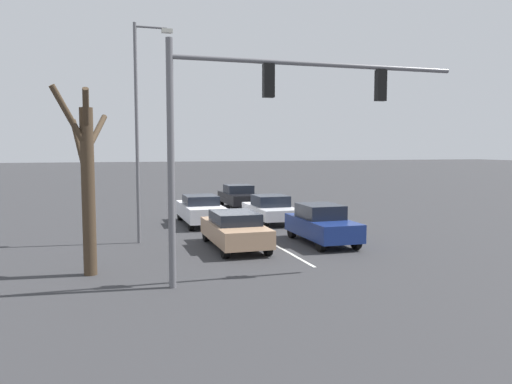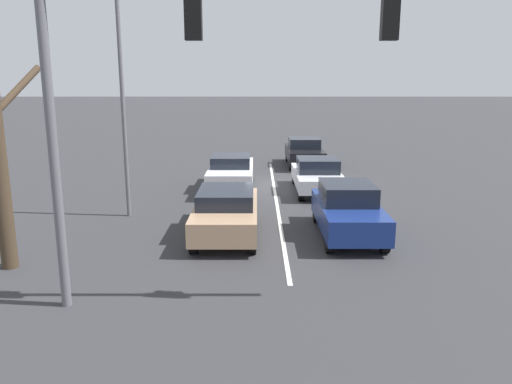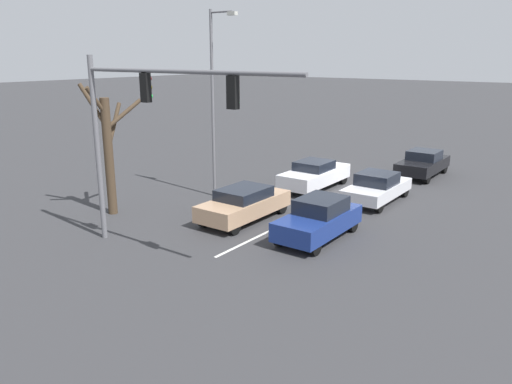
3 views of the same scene
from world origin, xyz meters
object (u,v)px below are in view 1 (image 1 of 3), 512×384
at_px(car_tan_midlane_front, 235,229).
at_px(car_silver_leftlane_second, 270,209).
at_px(car_navy_leftlane_front, 322,224).
at_px(traffic_signal_gantry, 260,112).
at_px(bare_tree_near, 87,178).
at_px(street_lamp_right_shoulder, 140,121).
at_px(car_black_leftlane_third, 239,196).
at_px(car_white_midlane_second, 200,210).

bearing_deg(car_tan_midlane_front, car_silver_leftlane_second, -120.19).
xyz_separation_m(car_navy_leftlane_front, traffic_signal_gantry, (4.20, 4.84, 4.16)).
bearing_deg(car_navy_leftlane_front, car_tan_midlane_front, -1.21).
distance_m(car_navy_leftlane_front, bare_tree_near, 9.68).
xyz_separation_m(car_silver_leftlane_second, street_lamp_right_shoulder, (6.89, 3.83, 4.31)).
xyz_separation_m(car_black_leftlane_third, traffic_signal_gantry, (4.07, 17.48, 4.18)).
bearing_deg(street_lamp_right_shoulder, car_white_midlane_second, -127.53).
distance_m(car_silver_leftlane_second, street_lamp_right_shoulder, 8.98).
bearing_deg(car_silver_leftlane_second, street_lamp_right_shoulder, 29.09).
bearing_deg(car_tan_midlane_front, car_navy_leftlane_front, 178.79).
bearing_deg(car_black_leftlane_third, traffic_signal_gantry, 76.90).
height_order(car_navy_leftlane_front, traffic_signal_gantry, traffic_signal_gantry).
relative_size(car_silver_leftlane_second, bare_tree_near, 0.76).
relative_size(street_lamp_right_shoulder, bare_tree_near, 1.55).
height_order(car_navy_leftlane_front, car_white_midlane_second, car_navy_leftlane_front).
height_order(car_navy_leftlane_front, bare_tree_near, bare_tree_near).
bearing_deg(car_navy_leftlane_front, car_white_midlane_second, -59.12).
xyz_separation_m(traffic_signal_gantry, street_lamp_right_shoulder, (2.88, -7.08, 0.08)).
bearing_deg(traffic_signal_gantry, street_lamp_right_shoulder, -67.83).
height_order(car_navy_leftlane_front, street_lamp_right_shoulder, street_lamp_right_shoulder).
bearing_deg(car_silver_leftlane_second, car_tan_midlane_front, 59.81).
height_order(car_silver_leftlane_second, car_black_leftlane_third, car_black_leftlane_third).
distance_m(car_white_midlane_second, car_black_leftlane_third, 7.23).
bearing_deg(bare_tree_near, car_tan_midlane_front, -153.31).
xyz_separation_m(traffic_signal_gantry, bare_tree_near, (4.85, -2.22, -1.94)).
bearing_deg(car_tan_midlane_front, street_lamp_right_shoulder, -32.47).
distance_m(car_black_leftlane_third, traffic_signal_gantry, 18.43).
bearing_deg(street_lamp_right_shoulder, car_navy_leftlane_front, 162.45).
bearing_deg(bare_tree_near, car_black_leftlane_third, -120.30).
bearing_deg(traffic_signal_gantry, car_navy_leftlane_front, -131.00).
bearing_deg(traffic_signal_gantry, car_black_leftlane_third, -103.10).
xyz_separation_m(car_black_leftlane_third, bare_tree_near, (8.92, 15.27, 2.23)).
relative_size(car_white_midlane_second, car_black_leftlane_third, 1.07).
bearing_deg(street_lamp_right_shoulder, bare_tree_near, 67.97).
relative_size(traffic_signal_gantry, street_lamp_right_shoulder, 1.01).
xyz_separation_m(car_navy_leftlane_front, car_black_leftlane_third, (0.13, -12.65, -0.02)).
xyz_separation_m(car_silver_leftlane_second, traffic_signal_gantry, (4.00, 10.91, 4.23)).
bearing_deg(car_white_midlane_second, street_lamp_right_shoulder, 52.47).
distance_m(car_white_midlane_second, traffic_signal_gantry, 12.04).
distance_m(car_black_leftlane_third, bare_tree_near, 17.82).
distance_m(car_tan_midlane_front, car_silver_leftlane_second, 6.94).
height_order(car_tan_midlane_front, bare_tree_near, bare_tree_near).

